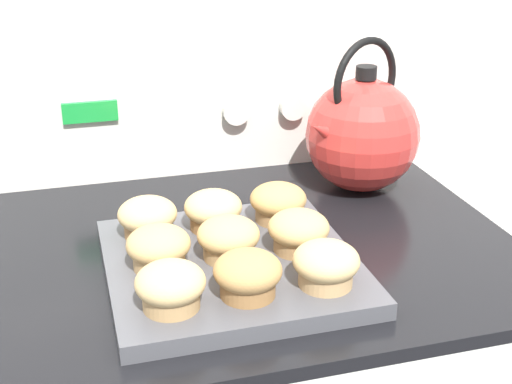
{
  "coord_description": "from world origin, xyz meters",
  "views": [
    {
      "loc": [
        -0.21,
        -0.54,
        1.38
      ],
      "look_at": [
        0.01,
        0.23,
        1.04
      ],
      "focal_mm": 50.0,
      "sensor_mm": 36.0,
      "label": 1
    }
  ],
  "objects_px": {
    "muffin_r2_c1": "(213,210)",
    "muffin_r0_c2": "(326,265)",
    "muffin_pan": "(231,266)",
    "muffin_r2_c0": "(148,217)",
    "muffin_r0_c0": "(170,286)",
    "muffin_r0_c1": "(248,275)",
    "muffin_r1_c0": "(159,248)",
    "muffin_r1_c1": "(228,238)",
    "tea_kettle": "(362,133)",
    "muffin_r2_c2": "(278,203)",
    "muffin_r1_c2": "(299,231)"
  },
  "relations": [
    {
      "from": "muffin_pan",
      "to": "muffin_r0_c0",
      "type": "height_order",
      "value": "muffin_r0_c0"
    },
    {
      "from": "muffin_r0_c2",
      "to": "muffin_r2_c2",
      "type": "relative_size",
      "value": 1.0
    },
    {
      "from": "muffin_r1_c2",
      "to": "muffin_r0_c2",
      "type": "bearing_deg",
      "value": -88.36
    },
    {
      "from": "muffin_r0_c2",
      "to": "muffin_r2_c2",
      "type": "bearing_deg",
      "value": 90.24
    },
    {
      "from": "muffin_r0_c1",
      "to": "muffin_r0_c2",
      "type": "height_order",
      "value": "same"
    },
    {
      "from": "muffin_r0_c0",
      "to": "muffin_r1_c0",
      "type": "bearing_deg",
      "value": 89.41
    },
    {
      "from": "muffin_r0_c0",
      "to": "muffin_r2_c2",
      "type": "height_order",
      "value": "same"
    },
    {
      "from": "muffin_r1_c0",
      "to": "tea_kettle",
      "type": "height_order",
      "value": "tea_kettle"
    },
    {
      "from": "muffin_r0_c1",
      "to": "tea_kettle",
      "type": "bearing_deg",
      "value": 48.55
    },
    {
      "from": "muffin_r0_c2",
      "to": "muffin_r1_c1",
      "type": "height_order",
      "value": "same"
    },
    {
      "from": "muffin_r1_c1",
      "to": "muffin_r2_c1",
      "type": "xyz_separation_m",
      "value": [
        0.0,
        0.09,
        0.0
      ]
    },
    {
      "from": "muffin_r1_c0",
      "to": "muffin_r2_c2",
      "type": "height_order",
      "value": "same"
    },
    {
      "from": "muffin_r0_c0",
      "to": "muffin_r1_c1",
      "type": "height_order",
      "value": "same"
    },
    {
      "from": "muffin_r0_c2",
      "to": "muffin_r1_c2",
      "type": "bearing_deg",
      "value": 91.64
    },
    {
      "from": "muffin_r1_c1",
      "to": "muffin_r2_c0",
      "type": "relative_size",
      "value": 1.0
    },
    {
      "from": "muffin_r1_c1",
      "to": "muffin_r0_c2",
      "type": "bearing_deg",
      "value": -45.64
    },
    {
      "from": "muffin_r2_c1",
      "to": "muffin_r0_c2",
      "type": "bearing_deg",
      "value": -62.98
    },
    {
      "from": "muffin_pan",
      "to": "muffin_r0_c2",
      "type": "distance_m",
      "value": 0.14
    },
    {
      "from": "muffin_r1_c0",
      "to": "muffin_r2_c2",
      "type": "xyz_separation_m",
      "value": [
        0.18,
        0.09,
        0.0
      ]
    },
    {
      "from": "muffin_pan",
      "to": "muffin_r2_c0",
      "type": "xyz_separation_m",
      "value": [
        -0.09,
        0.09,
        0.04
      ]
    },
    {
      "from": "muffin_pan",
      "to": "muffin_r2_c2",
      "type": "bearing_deg",
      "value": 45.09
    },
    {
      "from": "muffin_pan",
      "to": "muffin_r1_c2",
      "type": "height_order",
      "value": "muffin_r1_c2"
    },
    {
      "from": "muffin_r2_c2",
      "to": "muffin_r1_c1",
      "type": "bearing_deg",
      "value": -136.41
    },
    {
      "from": "muffin_r0_c0",
      "to": "muffin_r2_c2",
      "type": "xyz_separation_m",
      "value": [
        0.18,
        0.18,
        0.0
      ]
    },
    {
      "from": "muffin_r0_c1",
      "to": "muffin_r2_c2",
      "type": "distance_m",
      "value": 0.2
    },
    {
      "from": "muffin_r1_c0",
      "to": "muffin_r1_c1",
      "type": "xyz_separation_m",
      "value": [
        0.09,
        0.0,
        0.0
      ]
    },
    {
      "from": "muffin_pan",
      "to": "muffin_r0_c1",
      "type": "height_order",
      "value": "muffin_r0_c1"
    },
    {
      "from": "muffin_r0_c0",
      "to": "muffin_r1_c0",
      "type": "distance_m",
      "value": 0.09
    },
    {
      "from": "muffin_r0_c2",
      "to": "muffin_r1_c0",
      "type": "bearing_deg",
      "value": 152.59
    },
    {
      "from": "muffin_pan",
      "to": "tea_kettle",
      "type": "bearing_deg",
      "value": 38.8
    },
    {
      "from": "muffin_pan",
      "to": "muffin_r1_c2",
      "type": "distance_m",
      "value": 0.1
    },
    {
      "from": "muffin_r0_c2",
      "to": "muffin_r1_c0",
      "type": "height_order",
      "value": "same"
    },
    {
      "from": "muffin_r0_c2",
      "to": "muffin_r0_c1",
      "type": "bearing_deg",
      "value": 178.59
    },
    {
      "from": "muffin_r1_c0",
      "to": "muffin_r2_c1",
      "type": "height_order",
      "value": "same"
    },
    {
      "from": "muffin_r0_c0",
      "to": "muffin_r2_c1",
      "type": "distance_m",
      "value": 0.2
    },
    {
      "from": "muffin_r0_c0",
      "to": "muffin_r1_c2",
      "type": "height_order",
      "value": "same"
    },
    {
      "from": "muffin_r1_c1",
      "to": "tea_kettle",
      "type": "height_order",
      "value": "tea_kettle"
    },
    {
      "from": "muffin_r1_c0",
      "to": "muffin_r0_c0",
      "type": "bearing_deg",
      "value": -90.59
    },
    {
      "from": "muffin_pan",
      "to": "muffin_r0_c0",
      "type": "xyz_separation_m",
      "value": [
        -0.09,
        -0.09,
        0.04
      ]
    },
    {
      "from": "muffin_r0_c0",
      "to": "muffin_r1_c2",
      "type": "xyz_separation_m",
      "value": [
        0.18,
        0.09,
        0.0
      ]
    },
    {
      "from": "muffin_r2_c0",
      "to": "tea_kettle",
      "type": "distance_m",
      "value": 0.38
    },
    {
      "from": "muffin_r1_c2",
      "to": "muffin_r0_c1",
      "type": "bearing_deg",
      "value": -135.78
    },
    {
      "from": "muffin_r0_c1",
      "to": "muffin_r2_c1",
      "type": "distance_m",
      "value": 0.18
    },
    {
      "from": "muffin_r1_c0",
      "to": "muffin_r1_c2",
      "type": "height_order",
      "value": "same"
    },
    {
      "from": "muffin_r1_c2",
      "to": "muffin_r0_c0",
      "type": "bearing_deg",
      "value": -153.19
    },
    {
      "from": "muffin_r0_c0",
      "to": "muffin_r0_c1",
      "type": "relative_size",
      "value": 1.0
    },
    {
      "from": "muffin_r2_c1",
      "to": "tea_kettle",
      "type": "xyz_separation_m",
      "value": [
        0.27,
        0.12,
        0.05
      ]
    },
    {
      "from": "muffin_r2_c1",
      "to": "tea_kettle",
      "type": "distance_m",
      "value": 0.3
    },
    {
      "from": "muffin_r0_c0",
      "to": "muffin_r0_c1",
      "type": "bearing_deg",
      "value": 1.38
    },
    {
      "from": "muffin_r2_c0",
      "to": "tea_kettle",
      "type": "height_order",
      "value": "tea_kettle"
    }
  ]
}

